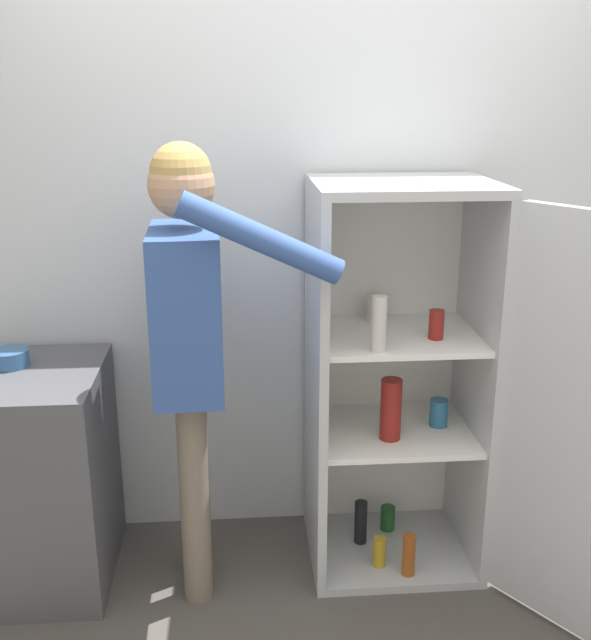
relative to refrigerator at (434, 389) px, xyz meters
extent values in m
cube|color=silver|center=(-0.45, 0.42, 0.49)|extent=(7.00, 0.06, 2.55)
cube|color=#B7BABC|center=(-0.13, 0.08, -0.77)|extent=(0.68, 0.57, 0.04)
cube|color=#B7BABC|center=(-0.13, 0.08, 0.78)|extent=(0.68, 0.57, 0.04)
cube|color=white|center=(-0.13, 0.35, 0.01)|extent=(0.68, 0.03, 1.52)
cube|color=#B7BABC|center=(-0.46, 0.08, 0.01)|extent=(0.04, 0.57, 1.52)
cube|color=#B7BABC|center=(0.19, 0.08, 0.01)|extent=(0.03, 0.57, 1.52)
cube|color=white|center=(-0.13, 0.08, -0.22)|extent=(0.61, 0.50, 0.02)
cube|color=white|center=(-0.13, 0.08, 0.20)|extent=(0.61, 0.50, 0.02)
cylinder|color=#9E4C19|center=(-0.10, -0.13, -0.66)|extent=(0.05, 0.05, 0.18)
cylinder|color=maroon|center=(-0.17, 0.00, -0.08)|extent=(0.08, 0.08, 0.25)
cylinder|color=#B78C1E|center=(-0.20, -0.06, -0.69)|extent=(0.05, 0.05, 0.13)
cylinder|color=#1E5123|center=(-0.12, 0.20, -0.70)|extent=(0.06, 0.06, 0.11)
cylinder|color=beige|center=(-0.19, 0.24, 0.26)|extent=(0.09, 0.09, 0.11)
cylinder|color=beige|center=(-0.25, -0.12, 0.31)|extent=(0.06, 0.06, 0.21)
cylinder|color=maroon|center=(-0.01, 0.00, 0.27)|extent=(0.06, 0.06, 0.11)
cylinder|color=teal|center=(0.05, 0.10, -0.15)|extent=(0.07, 0.07, 0.11)
cylinder|color=black|center=(-0.25, 0.11, -0.65)|extent=(0.05, 0.05, 0.19)
cylinder|color=#726656|center=(-0.95, 0.03, -0.36)|extent=(0.11, 0.11, 0.85)
cylinder|color=#726656|center=(-0.94, -0.15, -0.36)|extent=(0.11, 0.11, 0.85)
cube|color=#335193|center=(-0.94, -0.06, 0.36)|extent=(0.26, 0.45, 0.60)
sphere|color=tan|center=(-0.94, -0.06, 0.81)|extent=(0.23, 0.23, 0.23)
sphere|color=#AD894C|center=(-0.94, -0.06, 0.85)|extent=(0.21, 0.21, 0.21)
cylinder|color=#335193|center=(-0.95, 0.19, 0.33)|extent=(0.09, 0.09, 0.56)
cylinder|color=#335193|center=(-0.68, -0.29, 0.67)|extent=(0.55, 0.11, 0.32)
cube|color=#4C4C51|center=(-1.60, 0.05, -0.34)|extent=(0.60, 0.64, 0.88)
cylinder|color=#335B8E|center=(-1.64, 0.13, 0.13)|extent=(0.14, 0.14, 0.07)
camera|label=1|loc=(-0.76, -2.66, 1.13)|focal=42.00mm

